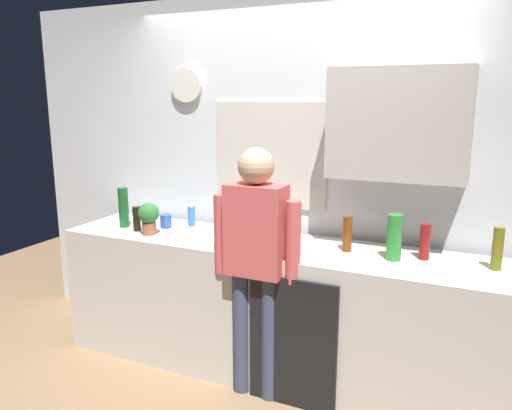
{
  "coord_description": "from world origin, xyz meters",
  "views": [
    {
      "loc": [
        1.2,
        -2.64,
        1.89
      ],
      "look_at": [
        -0.11,
        0.25,
        1.19
      ],
      "focal_mm": 34.75,
      "sensor_mm": 36.0,
      "label": 1
    }
  ],
  "objects_px": {
    "cup_blue_mug": "(166,221)",
    "cup_yellow_cup": "(245,227)",
    "bottle_green_wine": "(124,207)",
    "bottle_olive_oil": "(498,249)",
    "bottle_amber_beer": "(347,234)",
    "person_at_sink": "(256,254)",
    "bottle_red_vinegar": "(425,242)",
    "coffee_maker": "(256,221)",
    "bottle_dark_sauce": "(137,219)",
    "bottle_clear_soda": "(394,237)",
    "potted_plant": "(149,216)",
    "dish_soap": "(192,216)"
  },
  "relations": [
    {
      "from": "cup_yellow_cup",
      "to": "bottle_green_wine",
      "type": "bearing_deg",
      "value": -166.77
    },
    {
      "from": "bottle_amber_beer",
      "to": "person_at_sink",
      "type": "height_order",
      "value": "person_at_sink"
    },
    {
      "from": "bottle_green_wine",
      "to": "bottle_olive_oil",
      "type": "height_order",
      "value": "bottle_green_wine"
    },
    {
      "from": "bottle_dark_sauce",
      "to": "bottle_olive_oil",
      "type": "height_order",
      "value": "bottle_olive_oil"
    },
    {
      "from": "dish_soap",
      "to": "coffee_maker",
      "type": "bearing_deg",
      "value": -16.03
    },
    {
      "from": "coffee_maker",
      "to": "bottle_clear_soda",
      "type": "height_order",
      "value": "coffee_maker"
    },
    {
      "from": "bottle_green_wine",
      "to": "cup_blue_mug",
      "type": "xyz_separation_m",
      "value": [
        0.3,
        0.11,
        -0.1
      ]
    },
    {
      "from": "bottle_red_vinegar",
      "to": "bottle_amber_beer",
      "type": "bearing_deg",
      "value": -175.28
    },
    {
      "from": "coffee_maker",
      "to": "person_at_sink",
      "type": "xyz_separation_m",
      "value": [
        0.14,
        -0.31,
        -0.12
      ]
    },
    {
      "from": "cup_yellow_cup",
      "to": "person_at_sink",
      "type": "height_order",
      "value": "person_at_sink"
    },
    {
      "from": "coffee_maker",
      "to": "person_at_sink",
      "type": "bearing_deg",
      "value": -65.78
    },
    {
      "from": "bottle_amber_beer",
      "to": "potted_plant",
      "type": "relative_size",
      "value": 1.0
    },
    {
      "from": "bottle_red_vinegar",
      "to": "dish_soap",
      "type": "height_order",
      "value": "bottle_red_vinegar"
    },
    {
      "from": "potted_plant",
      "to": "person_at_sink",
      "type": "distance_m",
      "value": 0.93
    },
    {
      "from": "bottle_amber_beer",
      "to": "potted_plant",
      "type": "distance_m",
      "value": 1.4
    },
    {
      "from": "person_at_sink",
      "to": "coffee_maker",
      "type": "bearing_deg",
      "value": 104.27
    },
    {
      "from": "cup_blue_mug",
      "to": "bottle_dark_sauce",
      "type": "bearing_deg",
      "value": -131.52
    },
    {
      "from": "bottle_clear_soda",
      "to": "cup_blue_mug",
      "type": "xyz_separation_m",
      "value": [
        -1.68,
        0.06,
        -0.09
      ]
    },
    {
      "from": "bottle_clear_soda",
      "to": "bottle_amber_beer",
      "type": "bearing_deg",
      "value": 169.93
    },
    {
      "from": "bottle_olive_oil",
      "to": "potted_plant",
      "type": "relative_size",
      "value": 1.09
    },
    {
      "from": "bottle_green_wine",
      "to": "bottle_red_vinegar",
      "type": "xyz_separation_m",
      "value": [
        2.15,
        0.14,
        -0.04
      ]
    },
    {
      "from": "bottle_amber_beer",
      "to": "person_at_sink",
      "type": "relative_size",
      "value": 0.14
    },
    {
      "from": "potted_plant",
      "to": "bottle_dark_sauce",
      "type": "bearing_deg",
      "value": 162.82
    },
    {
      "from": "bottle_red_vinegar",
      "to": "cup_blue_mug",
      "type": "distance_m",
      "value": 1.85
    },
    {
      "from": "bottle_green_wine",
      "to": "bottle_olive_oil",
      "type": "distance_m",
      "value": 2.54
    },
    {
      "from": "cup_blue_mug",
      "to": "cup_yellow_cup",
      "type": "bearing_deg",
      "value": 9.83
    },
    {
      "from": "bottle_amber_beer",
      "to": "bottle_green_wine",
      "type": "relative_size",
      "value": 0.77
    },
    {
      "from": "bottle_clear_soda",
      "to": "cup_yellow_cup",
      "type": "xyz_separation_m",
      "value": [
        -1.07,
        0.17,
        -0.1
      ]
    },
    {
      "from": "bottle_red_vinegar",
      "to": "potted_plant",
      "type": "distance_m",
      "value": 1.86
    },
    {
      "from": "potted_plant",
      "to": "dish_soap",
      "type": "xyz_separation_m",
      "value": [
        0.15,
        0.33,
        -0.05
      ]
    },
    {
      "from": "bottle_dark_sauce",
      "to": "cup_yellow_cup",
      "type": "distance_m",
      "value": 0.8
    },
    {
      "from": "bottle_olive_oil",
      "to": "cup_blue_mug",
      "type": "distance_m",
      "value": 2.24
    },
    {
      "from": "dish_soap",
      "to": "person_at_sink",
      "type": "xyz_separation_m",
      "value": [
        0.76,
        -0.49,
        -0.06
      ]
    },
    {
      "from": "bottle_clear_soda",
      "to": "dish_soap",
      "type": "relative_size",
      "value": 1.56
    },
    {
      "from": "bottle_dark_sauce",
      "to": "bottle_green_wine",
      "type": "bearing_deg",
      "value": 161.58
    },
    {
      "from": "dish_soap",
      "to": "bottle_green_wine",
      "type": "bearing_deg",
      "value": -152.49
    },
    {
      "from": "bottle_olive_oil",
      "to": "bottle_dark_sauce",
      "type": "bearing_deg",
      "value": -176.08
    },
    {
      "from": "bottle_dark_sauce",
      "to": "cup_blue_mug",
      "type": "xyz_separation_m",
      "value": [
        0.14,
        0.16,
        -0.04
      ]
    },
    {
      "from": "potted_plant",
      "to": "bottle_clear_soda",
      "type": "bearing_deg",
      "value": 4.9
    },
    {
      "from": "bottle_olive_oil",
      "to": "person_at_sink",
      "type": "bearing_deg",
      "value": -164.81
    },
    {
      "from": "coffee_maker",
      "to": "bottle_dark_sauce",
      "type": "distance_m",
      "value": 0.92
    },
    {
      "from": "bottle_amber_beer",
      "to": "bottle_green_wine",
      "type": "distance_m",
      "value": 1.69
    },
    {
      "from": "bottle_olive_oil",
      "to": "bottle_clear_soda",
      "type": "bearing_deg",
      "value": -173.6
    },
    {
      "from": "bottle_green_wine",
      "to": "bottle_clear_soda",
      "type": "bearing_deg",
      "value": 1.38
    },
    {
      "from": "coffee_maker",
      "to": "bottle_green_wine",
      "type": "height_order",
      "value": "coffee_maker"
    },
    {
      "from": "bottle_clear_soda",
      "to": "person_at_sink",
      "type": "height_order",
      "value": "person_at_sink"
    },
    {
      "from": "bottle_olive_oil",
      "to": "coffee_maker",
      "type": "bearing_deg",
      "value": -177.85
    },
    {
      "from": "bottle_clear_soda",
      "to": "bottle_olive_oil",
      "type": "distance_m",
      "value": 0.56
    },
    {
      "from": "bottle_clear_soda",
      "to": "bottle_olive_oil",
      "type": "relative_size",
      "value": 1.12
    },
    {
      "from": "cup_blue_mug",
      "to": "cup_yellow_cup",
      "type": "relative_size",
      "value": 1.18
    }
  ]
}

